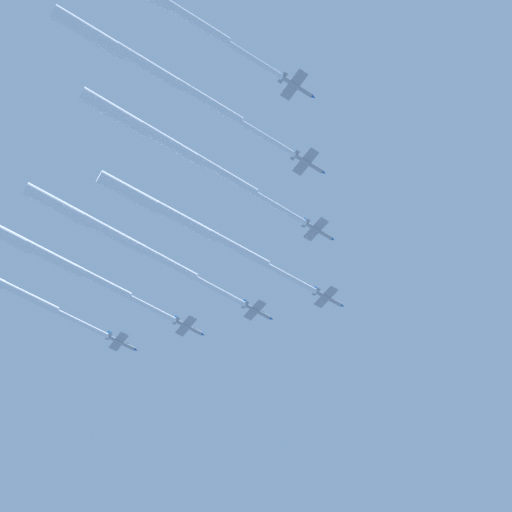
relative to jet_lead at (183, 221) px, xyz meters
name	(u,v)px	position (x,y,z in m)	size (l,w,h in m)	color
jet_lead	(183,221)	(0.00, 0.00, 0.00)	(72.48, 29.02, 4.05)	#9EA3AD
jet_port_inner	(111,233)	(-8.91, 18.21, 1.71)	(73.61, 28.29, 4.13)	#9EA3AD
jet_starboard_inner	(169,143)	(-17.96, -10.95, 2.14)	(72.83, 27.76, 4.14)	#9EA3AD
jet_port_mid	(52,258)	(-13.55, 35.99, 1.73)	(68.17, 26.85, 4.00)	#9EA3AD
jet_starboard_mid	(148,67)	(-35.90, -20.65, 0.77)	(73.10, 28.33, 4.01)	#9EA3AD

